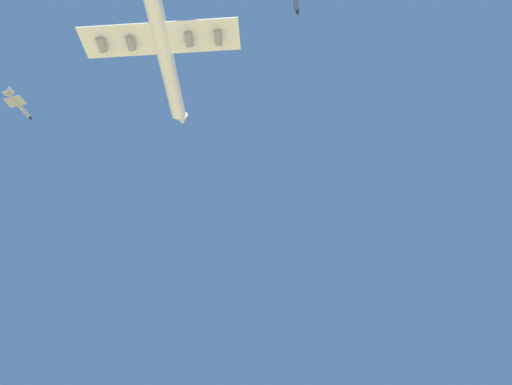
{
  "coord_description": "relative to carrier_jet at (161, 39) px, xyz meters",
  "views": [
    {
      "loc": [
        -29.48,
        93.72,
        3.44
      ],
      "look_at": [
        18.87,
        31.69,
        72.49
      ],
      "focal_mm": 24.55,
      "sensor_mm": 36.0,
      "label": 1
    }
  ],
  "objects": [
    {
      "name": "chase_jet_lead",
      "position": [
        65.52,
        20.19,
        -7.16
      ],
      "size": [
        9.36,
        14.96,
        4.0
      ],
      "rotation": [
        0.0,
        0.0,
        -1.15
      ],
      "color": "#999EA3"
    },
    {
      "name": "carrier_jet",
      "position": [
        0.0,
        0.0,
        0.0
      ],
      "size": [
        55.99,
        67.43,
        18.64
      ],
      "rotation": [
        -0.03,
        0.0,
        -0.96
      ],
      "color": "white"
    }
  ]
}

